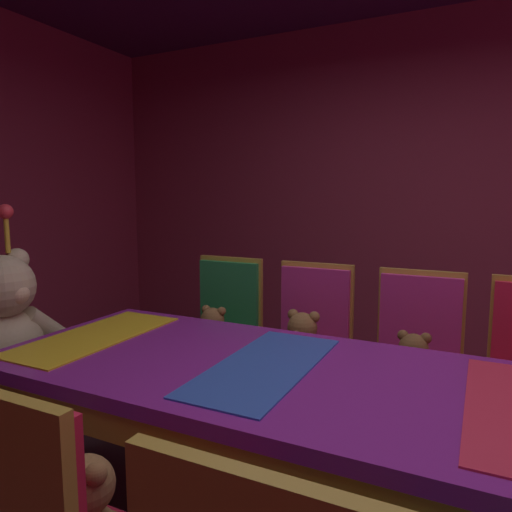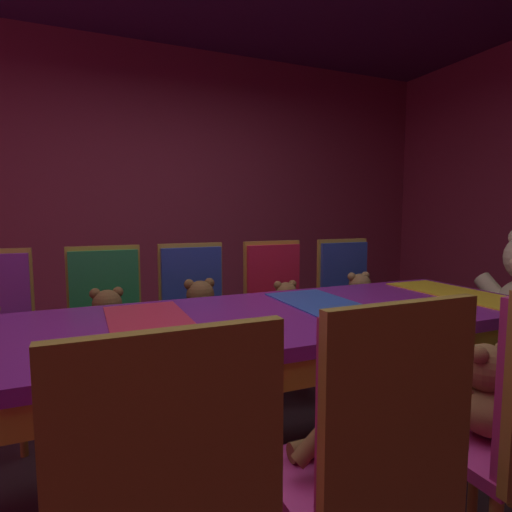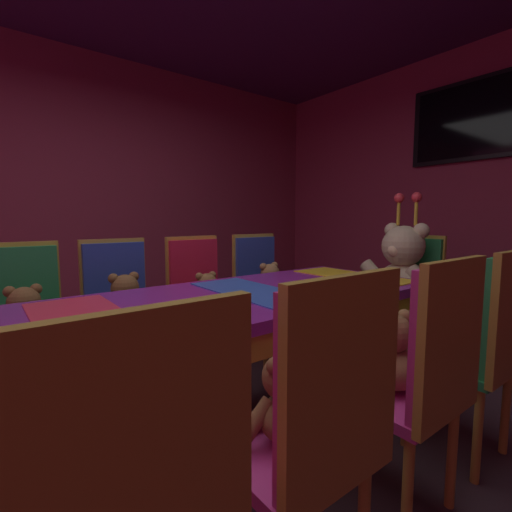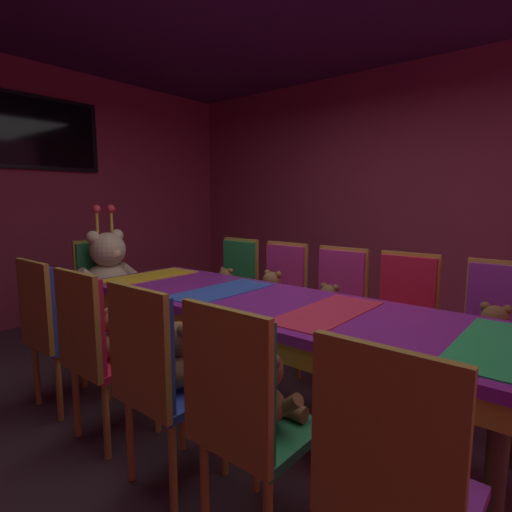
% 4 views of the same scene
% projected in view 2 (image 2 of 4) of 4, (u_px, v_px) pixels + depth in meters
% --- Properties ---
extents(ground_plane, '(7.90, 7.90, 0.00)m').
position_uv_depth(ground_plane, '(249.00, 478.00, 1.84)').
color(ground_plane, '#3F2D38').
extents(wall_left, '(0.12, 6.40, 2.80)m').
position_uv_depth(wall_left, '(150.00, 190.00, 4.07)').
color(wall_left, '#99334C').
rests_on(wall_left, ground_plane).
extents(banquet_table, '(0.90, 2.87, 0.75)m').
position_uv_depth(banquet_table, '(249.00, 335.00, 1.77)').
color(banquet_table, purple).
rests_on(banquet_table, ground_plane).
extents(chair_left_1, '(0.42, 0.41, 0.98)m').
position_uv_depth(chair_left_1, '(106.00, 315.00, 2.36)').
color(chair_left_1, '#268C4C').
rests_on(chair_left_1, ground_plane).
extents(teddy_left_1, '(0.26, 0.33, 0.31)m').
position_uv_depth(teddy_left_1, '(108.00, 321.00, 2.23)').
color(teddy_left_1, brown).
rests_on(teddy_left_1, chair_left_1).
extents(chair_left_2, '(0.42, 0.41, 0.98)m').
position_uv_depth(chair_left_2, '(194.00, 306.00, 2.56)').
color(chair_left_2, '#2D47B2').
rests_on(chair_left_2, ground_plane).
extents(teddy_left_2, '(0.27, 0.35, 0.33)m').
position_uv_depth(teddy_left_2, '(201.00, 311.00, 2.43)').
color(teddy_left_2, brown).
rests_on(teddy_left_2, chair_left_2).
extents(chair_left_3, '(0.42, 0.41, 0.98)m').
position_uv_depth(chair_left_3, '(277.00, 299.00, 2.77)').
color(chair_left_3, red).
rests_on(chair_left_3, ground_plane).
extents(teddy_left_3, '(0.23, 0.30, 0.28)m').
position_uv_depth(teddy_left_3, '(286.00, 306.00, 2.64)').
color(teddy_left_3, olive).
rests_on(teddy_left_3, chair_left_3).
extents(chair_left_4, '(0.42, 0.41, 0.98)m').
position_uv_depth(chair_left_4, '(347.00, 293.00, 2.98)').
color(chair_left_4, '#2D47B2').
rests_on(chair_left_4, ground_plane).
extents(teddy_left_4, '(0.25, 0.33, 0.31)m').
position_uv_depth(teddy_left_4, '(360.00, 298.00, 2.84)').
color(teddy_left_4, '#9E7247').
rests_on(teddy_left_4, chair_left_4).
extents(chair_right_2, '(0.42, 0.41, 0.98)m').
position_uv_depth(chair_right_2, '(375.00, 453.00, 1.00)').
color(chair_right_2, '#CC338C').
rests_on(chair_right_2, ground_plane).
extents(teddy_right_2, '(0.22, 0.29, 0.27)m').
position_uv_depth(teddy_right_2, '(341.00, 432.00, 1.14)').
color(teddy_right_2, brown).
rests_on(teddy_right_2, chair_right_2).
extents(teddy_right_3, '(0.25, 0.33, 0.31)m').
position_uv_depth(teddy_right_3, '(483.00, 394.00, 1.34)').
color(teddy_right_3, olive).
rests_on(teddy_right_3, chair_right_3).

